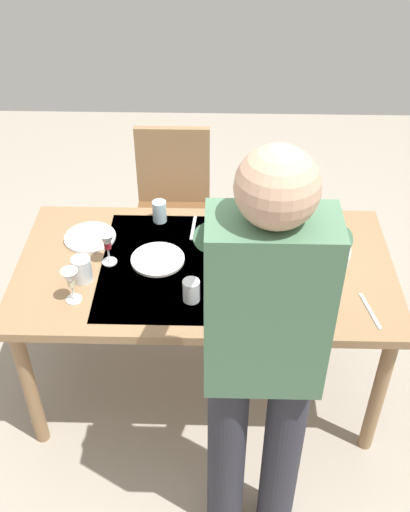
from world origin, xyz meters
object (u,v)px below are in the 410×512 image
(person_server, at_px, (262,351))
(wine_bottle, at_px, (240,283))
(wine_glass_right, at_px, (71,280))
(dinner_plate_near, at_px, (158,259))
(water_cup_near_left, at_px, (160,211))
(serving_bowl_pasta, at_px, (315,251))
(wine_glass_left, at_px, (107,243))
(chair_near, at_px, (173,201))
(water_cup_far_left, at_px, (82,270))
(water_cup_far_right, at_px, (257,231))
(water_cup_near_right, at_px, (191,291))
(side_bowl_salad, at_px, (228,255))
(dinner_plate_far, at_px, (90,237))
(dining_table, at_px, (205,279))

(person_server, relative_size, wine_bottle, 5.71)
(wine_glass_right, bearing_deg, dinner_plate_near, -140.40)
(water_cup_near_left, relative_size, dinner_plate_near, 0.45)
(serving_bowl_pasta, bearing_deg, wine_glass_left, 3.63)
(chair_near, bearing_deg, wine_glass_left, 75.27)
(water_cup_far_left, relative_size, water_cup_far_right, 1.03)
(chair_near, xyz_separation_m, wine_glass_left, (0.21, 0.80, 0.32))
(water_cup_near_right, bearing_deg, side_bowl_salad, -120.74)
(dinner_plate_far, bearing_deg, dining_table, 161.38)
(serving_bowl_pasta, bearing_deg, dinner_plate_near, 3.17)
(chair_near, bearing_deg, water_cup_far_left, 71.82)
(water_cup_near_right, height_order, dinner_plate_near, water_cup_near_right)
(water_cup_far_right, relative_size, serving_bowl_pasta, 0.36)
(wine_glass_right, distance_m, side_bowl_salad, 0.67)
(person_server, distance_m, dinner_plate_near, 0.85)
(serving_bowl_pasta, bearing_deg, wine_glass_right, 16.66)
(water_cup_near_right, distance_m, side_bowl_salad, 0.29)
(dining_table, bearing_deg, dinner_plate_near, -7.71)
(chair_near, bearing_deg, wine_bottle, 107.97)
(dining_table, bearing_deg, dinner_plate_far, -18.62)
(chair_near, height_order, serving_bowl_pasta, chair_near)
(wine_glass_right, bearing_deg, water_cup_near_right, -178.13)
(dining_table, distance_m, side_bowl_salad, 0.15)
(wine_bottle, bearing_deg, side_bowl_salad, -80.95)
(water_cup_near_right, bearing_deg, water_cup_near_left, -72.43)
(wine_bottle, height_order, side_bowl_salad, wine_bottle)
(wine_glass_right, bearing_deg, dinner_plate_far, -89.09)
(person_server, relative_size, water_cup_far_right, 15.82)
(wine_glass_right, height_order, dinner_plate_near, wine_glass_right)
(chair_near, height_order, wine_glass_left, chair_near)
(side_bowl_salad, distance_m, dinner_plate_near, 0.30)
(dining_table, distance_m, water_cup_far_left, 0.52)
(dining_table, distance_m, dinner_plate_far, 0.55)
(water_cup_near_left, bearing_deg, chair_near, -92.39)
(wine_glass_right, xyz_separation_m, water_cup_far_right, (-0.74, -0.41, -0.05))
(water_cup_near_left, bearing_deg, person_server, 112.39)
(wine_glass_right, bearing_deg, chair_near, -106.95)
(water_cup_near_left, xyz_separation_m, dinner_plate_far, (0.30, 0.15, -0.05))
(dinner_plate_near, height_order, dinner_plate_far, same)
(water_cup_near_left, xyz_separation_m, side_bowl_salad, (-0.32, 0.29, -0.02))
(side_bowl_salad, bearing_deg, wine_bottle, 99.05)
(chair_near, xyz_separation_m, person_server, (-0.39, 1.49, 0.43))
(person_server, xyz_separation_m, wine_glass_right, (0.71, -0.46, -0.12))
(wine_glass_left, height_order, water_cup_far_right, wine_glass_left)
(dining_table, relative_size, chair_near, 1.76)
(water_cup_near_left, bearing_deg, dinner_plate_near, 92.87)
(water_cup_far_right, bearing_deg, chair_near, -55.98)
(chair_near, relative_size, wine_bottle, 3.07)
(wine_glass_left, height_order, side_bowl_salad, wine_glass_left)
(serving_bowl_pasta, xyz_separation_m, dinner_plate_near, (0.67, 0.04, -0.03))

